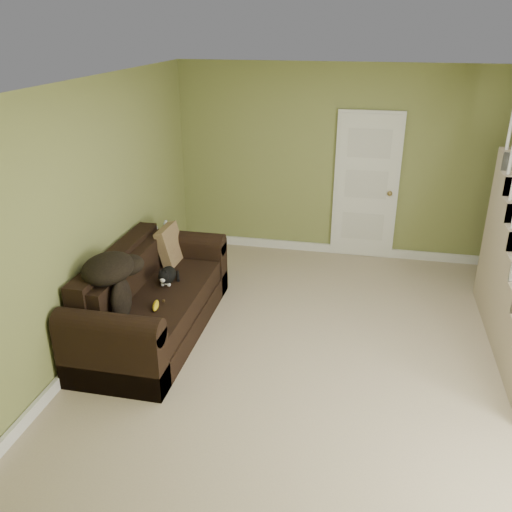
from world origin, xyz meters
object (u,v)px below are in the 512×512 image
at_px(sofa, 150,302).
at_px(banana, 156,306).
at_px(side_table, 166,262).
at_px(cat, 167,276).

xyz_separation_m(sofa, banana, (0.21, -0.35, 0.17)).
xyz_separation_m(sofa, side_table, (-0.24, 1.08, -0.04)).
distance_m(cat, banana, 0.56).
bearing_deg(sofa, side_table, 102.54).
xyz_separation_m(side_table, cat, (0.36, -0.88, 0.26)).
relative_size(sofa, side_table, 2.75).
xyz_separation_m(cat, banana, (0.09, -0.55, -0.06)).
height_order(side_table, banana, side_table).
height_order(sofa, cat, sofa).
bearing_deg(banana, sofa, 106.92).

